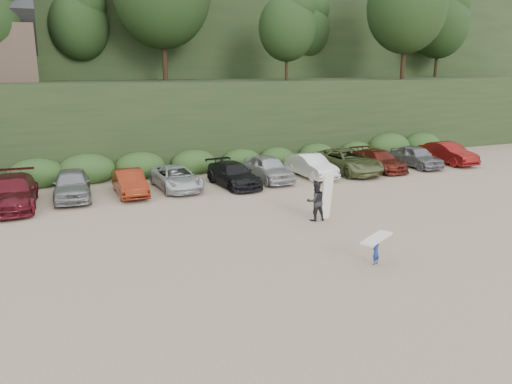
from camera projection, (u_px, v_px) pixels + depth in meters
name	position (u px, v px, depth m)	size (l,w,h in m)	color
ground	(268.00, 239.00, 21.08)	(120.00, 120.00, 0.00)	tan
hillside_backdrop	(115.00, 24.00, 50.09)	(90.00, 41.50, 28.00)	black
parked_cars	(206.00, 175.00, 29.93)	(39.90, 6.18, 1.64)	#A8A8AD
child_surfer	(376.00, 246.00, 18.29)	(1.78, 1.29, 1.06)	navy
adult_surfer	(317.00, 201.00, 23.48)	(1.39, 0.79, 2.22)	black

